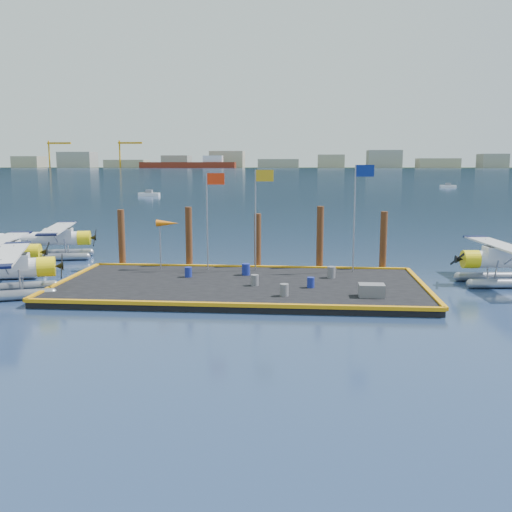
{
  "coord_description": "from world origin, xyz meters",
  "views": [
    {
      "loc": [
        3.5,
        -30.93,
        6.98
      ],
      "look_at": [
        0.68,
        2.0,
        1.6
      ],
      "focal_mm": 40.0,
      "sensor_mm": 36.0,
      "label": 1
    }
  ],
  "objects_px": {
    "crate": "(372,290)",
    "seaplane_d": "(508,262)",
    "flagpole_yellow": "(259,204)",
    "windsock": "(167,224)",
    "flagpole_red": "(210,206)",
    "drum_0": "(188,272)",
    "piling_3": "(320,240)",
    "seaplane_a": "(2,272)",
    "seaplane_c": "(54,241)",
    "piling_0": "(122,240)",
    "drum_1": "(284,290)",
    "drum_4": "(331,272)",
    "piling_1": "(189,239)",
    "flagpole_blue": "(358,202)",
    "piling_2": "(258,243)",
    "drum_5": "(246,269)",
    "drum_3": "(255,280)",
    "drum_2": "(311,282)",
    "piling_4": "(383,243)"
  },
  "relations": [
    {
      "from": "drum_0",
      "to": "flagpole_yellow",
      "type": "height_order",
      "value": "flagpole_yellow"
    },
    {
      "from": "drum_0",
      "to": "piling_1",
      "type": "relative_size",
      "value": 0.14
    },
    {
      "from": "drum_4",
      "to": "crate",
      "type": "xyz_separation_m",
      "value": [
        1.79,
        -4.61,
        -0.01
      ]
    },
    {
      "from": "seaplane_c",
      "to": "drum_2",
      "type": "height_order",
      "value": "seaplane_c"
    },
    {
      "from": "drum_4",
      "to": "drum_0",
      "type": "bearing_deg",
      "value": -176.78
    },
    {
      "from": "drum_3",
      "to": "flagpole_red",
      "type": "bearing_deg",
      "value": 125.21
    },
    {
      "from": "drum_2",
      "to": "flagpole_blue",
      "type": "bearing_deg",
      "value": 59.01
    },
    {
      "from": "crate",
      "to": "drum_1",
      "type": "bearing_deg",
      "value": -176.88
    },
    {
      "from": "drum_5",
      "to": "windsock",
      "type": "height_order",
      "value": "windsock"
    },
    {
      "from": "piling_4",
      "to": "seaplane_a",
      "type": "bearing_deg",
      "value": -158.56
    },
    {
      "from": "drum_3",
      "to": "piling_1",
      "type": "distance_m",
      "value": 7.87
    },
    {
      "from": "piling_1",
      "to": "piling_0",
      "type": "bearing_deg",
      "value": 180.0
    },
    {
      "from": "seaplane_a",
      "to": "piling_3",
      "type": "xyz_separation_m",
      "value": [
        16.82,
        8.18,
        0.78
      ]
    },
    {
      "from": "flagpole_red",
      "to": "flagpole_yellow",
      "type": "distance_m",
      "value": 3.0
    },
    {
      "from": "seaplane_c",
      "to": "drum_5",
      "type": "xyz_separation_m",
      "value": [
        15.02,
        -7.06,
        -0.61
      ]
    },
    {
      "from": "piling_4",
      "to": "crate",
      "type": "bearing_deg",
      "value": -101.21
    },
    {
      "from": "seaplane_a",
      "to": "seaplane_c",
      "type": "bearing_deg",
      "value": 171.44
    },
    {
      "from": "seaplane_c",
      "to": "seaplane_d",
      "type": "xyz_separation_m",
      "value": [
        30.24,
        -6.61,
        -0.0
      ]
    },
    {
      "from": "piling_3",
      "to": "piling_4",
      "type": "distance_m",
      "value": 4.0
    },
    {
      "from": "drum_5",
      "to": "piling_1",
      "type": "distance_m",
      "value": 5.29
    },
    {
      "from": "windsock",
      "to": "piling_4",
      "type": "relative_size",
      "value": 0.78
    },
    {
      "from": "piling_1",
      "to": "piling_3",
      "type": "xyz_separation_m",
      "value": [
        8.5,
        0.0,
        0.05
      ]
    },
    {
      "from": "windsock",
      "to": "seaplane_d",
      "type": "bearing_deg",
      "value": -3.01
    },
    {
      "from": "crate",
      "to": "piling_3",
      "type": "bearing_deg",
      "value": 106.32
    },
    {
      "from": "seaplane_c",
      "to": "crate",
      "type": "distance_m",
      "value": 24.98
    },
    {
      "from": "drum_1",
      "to": "windsock",
      "type": "distance_m",
      "value": 10.46
    },
    {
      "from": "piling_2",
      "to": "drum_4",
      "type": "bearing_deg",
      "value": -37.58
    },
    {
      "from": "drum_1",
      "to": "flagpole_yellow",
      "type": "bearing_deg",
      "value": 105.08
    },
    {
      "from": "seaplane_a",
      "to": "piling_0",
      "type": "xyz_separation_m",
      "value": [
        3.82,
        8.18,
        0.63
      ]
    },
    {
      "from": "piling_1",
      "to": "flagpole_blue",
      "type": "bearing_deg",
      "value": -8.51
    },
    {
      "from": "drum_0",
      "to": "flagpole_red",
      "type": "xyz_separation_m",
      "value": [
        0.95,
        2.41,
        3.7
      ]
    },
    {
      "from": "flagpole_red",
      "to": "drum_4",
      "type": "bearing_deg",
      "value": -14.69
    },
    {
      "from": "seaplane_c",
      "to": "piling_0",
      "type": "xyz_separation_m",
      "value": [
        6.46,
        -3.94,
        0.65
      ]
    },
    {
      "from": "piling_0",
      "to": "piling_2",
      "type": "distance_m",
      "value": 9.0
    },
    {
      "from": "seaplane_c",
      "to": "windsock",
      "type": "bearing_deg",
      "value": 47.23
    },
    {
      "from": "drum_0",
      "to": "drum_2",
      "type": "height_order",
      "value": "drum_0"
    },
    {
      "from": "drum_0",
      "to": "flagpole_yellow",
      "type": "xyz_separation_m",
      "value": [
        3.95,
        2.41,
        3.82
      ]
    },
    {
      "from": "crate",
      "to": "piling_0",
      "type": "relative_size",
      "value": 0.32
    },
    {
      "from": "crate",
      "to": "piling_2",
      "type": "bearing_deg",
      "value": 128.09
    },
    {
      "from": "flagpole_red",
      "to": "flagpole_yellow",
      "type": "bearing_deg",
      "value": 0.0
    },
    {
      "from": "seaplane_c",
      "to": "piling_0",
      "type": "distance_m",
      "value": 7.6
    },
    {
      "from": "flagpole_yellow",
      "to": "windsock",
      "type": "bearing_deg",
      "value": 180.0
    },
    {
      "from": "drum_2",
      "to": "windsock",
      "type": "height_order",
      "value": "windsock"
    },
    {
      "from": "drum_1",
      "to": "drum_5",
      "type": "relative_size",
      "value": 0.9
    },
    {
      "from": "crate",
      "to": "seaplane_d",
      "type": "bearing_deg",
      "value": 33.13
    },
    {
      "from": "crate",
      "to": "piling_2",
      "type": "height_order",
      "value": "piling_2"
    },
    {
      "from": "drum_2",
      "to": "drum_5",
      "type": "xyz_separation_m",
      "value": [
        -3.82,
        3.17,
        0.06
      ]
    },
    {
      "from": "drum_0",
      "to": "piling_2",
      "type": "distance_m",
      "value": 5.62
    },
    {
      "from": "flagpole_red",
      "to": "piling_2",
      "type": "xyz_separation_m",
      "value": [
        2.79,
        1.6,
        -2.5
      ]
    },
    {
      "from": "piling_1",
      "to": "drum_2",
      "type": "bearing_deg",
      "value": -38.61
    }
  ]
}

